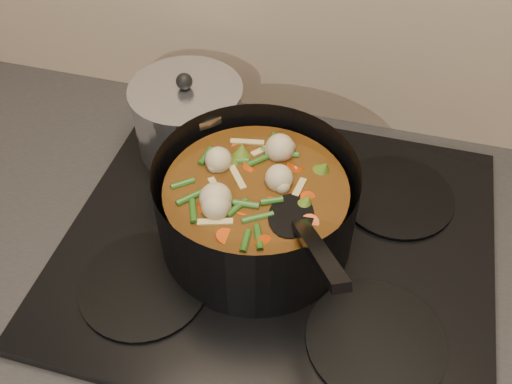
# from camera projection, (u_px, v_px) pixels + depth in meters

# --- Properties ---
(counter) EXTENTS (2.64, 0.64, 0.91)m
(counter) POSITION_uv_depth(u_px,v_px,m) (272.00, 379.00, 1.19)
(counter) COLOR brown
(counter) RESTS_ON ground
(stovetop) EXTENTS (0.62, 0.54, 0.03)m
(stovetop) POSITION_uv_depth(u_px,v_px,m) (278.00, 242.00, 0.85)
(stovetop) COLOR black
(stovetop) RESTS_ON counter
(stockpot) EXTENTS (0.34, 0.37, 0.21)m
(stockpot) POSITION_uv_depth(u_px,v_px,m) (256.00, 208.00, 0.80)
(stockpot) COLOR black
(stockpot) RESTS_ON stovetop
(saucepan) EXTENTS (0.18, 0.18, 0.15)m
(saucepan) POSITION_uv_depth(u_px,v_px,m) (188.00, 118.00, 0.94)
(saucepan) COLOR silver
(saucepan) RESTS_ON stovetop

